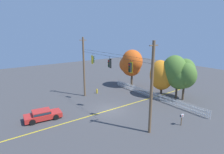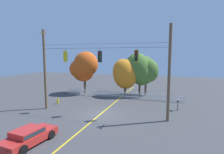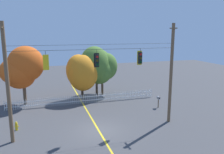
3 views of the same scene
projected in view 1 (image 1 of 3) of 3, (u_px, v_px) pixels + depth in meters
The scene contains 14 objects.
ground at pixel (110, 110), 24.50m from camera, with size 80.00×80.00×0.00m, color #424244.
lane_centerline_stripe at pixel (110, 110), 24.50m from camera, with size 0.16×36.00×0.01m, color gold.
signal_support_span at pixel (110, 75), 23.40m from camera, with size 14.10×1.10×9.20m.
traffic_signal_northbound_secondary at pixel (93, 60), 26.26m from camera, with size 0.43×0.38×1.47m.
traffic_signal_northbound_primary at pixel (110, 63), 23.13m from camera, with size 0.43×0.38×1.48m.
traffic_signal_southbound_primary at pixel (130, 68), 20.09m from camera, with size 0.43×0.38×1.44m.
white_picket_fence at pixel (153, 95), 28.70m from camera, with size 17.68×0.06×1.08m.
autumn_maple_near_fence at pixel (131, 64), 34.12m from camera, with size 4.94×3.80×6.89m.
autumn_maple_mid at pixel (161, 74), 28.99m from camera, with size 3.89×3.41×5.72m.
autumn_oak_far_east at pixel (176, 73), 27.66m from camera, with size 4.37×3.61×6.64m.
autumn_maple_far_west at pixel (185, 75), 27.56m from camera, with size 4.23×3.62×6.16m.
parked_car at pixel (43, 115), 21.74m from camera, with size 2.24×4.26×1.15m.
fire_hydrant at pixel (97, 91), 31.04m from camera, with size 0.38×0.22×0.79m.
roadside_mailbox at pixel (182, 116), 20.26m from camera, with size 0.25×0.44×1.31m.
Camera 1 is at (18.59, -13.20, 9.96)m, focal length 30.09 mm.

